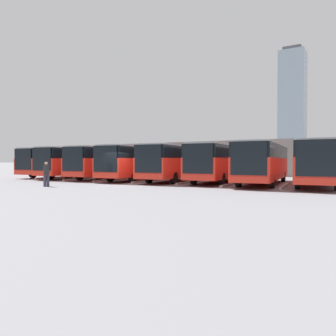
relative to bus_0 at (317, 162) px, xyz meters
The scene contains 19 objects.
ground_plane 14.82m from the bus_0, 24.06° to the left, with size 600.00×600.00×0.00m, color gray.
bus_0 is the anchor object (origin of this frame).
curb_divider_0 3.12m from the bus_0, 42.66° to the left, with size 0.24×6.43×0.15m, color #9E9E99.
bus_1 3.85m from the bus_0, ahead, with size 3.76×12.16×3.18m.
curb_divider_1 6.35m from the bus_0, 19.65° to the left, with size 0.24×6.43×0.15m, color #9E9E99.
bus_2 7.69m from the bus_0, ahead, with size 3.76×12.16×3.18m.
curb_divider_2 9.83m from the bus_0, ahead, with size 0.24×6.43×0.15m, color #9E9E99.
bus_3 11.51m from the bus_0, ahead, with size 3.76×12.16×3.18m.
curb_divider_3 13.66m from the bus_0, ahead, with size 0.24×6.43×0.15m, color #9E9E99.
bus_4 15.36m from the bus_0, ahead, with size 3.76×12.16×3.18m.
curb_divider_4 17.50m from the bus_0, ahead, with size 0.24×6.43×0.15m, color #9E9E99.
bus_5 19.19m from the bus_0, ahead, with size 3.76×12.16×3.18m.
curb_divider_5 21.28m from the bus_0, ahead, with size 0.24×6.43×0.15m, color #9E9E99.
bus_6 23.03m from the bus_0, ahead, with size 3.76×12.16×3.18m.
curb_divider_6 25.10m from the bus_0, ahead, with size 0.24×6.43×0.15m, color #9E9E99.
bus_7 26.86m from the bus_0, ahead, with size 3.76×12.16×3.18m.
pedestrian 19.65m from the bus_0, 32.39° to the left, with size 0.53×0.53×1.77m.
station_building 23.35m from the bus_0, 54.88° to the right, with size 41.72×14.86×4.39m.
office_tower 192.50m from the bus_0, 79.45° to the right, with size 14.86×14.86×70.97m.
Camera 1 is at (-16.29, 20.12, 1.85)m, focal length 35.00 mm.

